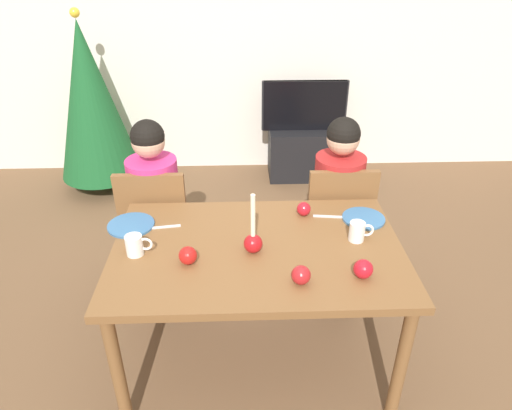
% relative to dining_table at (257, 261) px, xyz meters
% --- Properties ---
extents(ground_plane, '(7.68, 7.68, 0.00)m').
position_rel_dining_table_xyz_m(ground_plane, '(0.00, 0.00, -0.67)').
color(ground_plane, brown).
extents(back_wall, '(6.40, 0.10, 2.60)m').
position_rel_dining_table_xyz_m(back_wall, '(0.00, 2.60, 0.63)').
color(back_wall, silver).
rests_on(back_wall, ground).
extents(dining_table, '(1.40, 0.90, 0.75)m').
position_rel_dining_table_xyz_m(dining_table, '(0.00, 0.00, 0.00)').
color(dining_table, brown).
rests_on(dining_table, ground).
extents(chair_left, '(0.40, 0.40, 0.90)m').
position_rel_dining_table_xyz_m(chair_left, '(-0.60, 0.61, -0.15)').
color(chair_left, brown).
rests_on(chair_left, ground).
extents(chair_right, '(0.40, 0.40, 0.90)m').
position_rel_dining_table_xyz_m(chair_right, '(0.52, 0.61, -0.15)').
color(chair_right, brown).
rests_on(chair_right, ground).
extents(person_left_child, '(0.30, 0.30, 1.17)m').
position_rel_dining_table_xyz_m(person_left_child, '(-0.60, 0.64, -0.10)').
color(person_left_child, '#33384C').
rests_on(person_left_child, ground).
extents(person_right_child, '(0.30, 0.30, 1.17)m').
position_rel_dining_table_xyz_m(person_right_child, '(0.52, 0.64, -0.10)').
color(person_right_child, '#33384C').
rests_on(person_right_child, ground).
extents(tv_stand, '(0.64, 0.40, 0.48)m').
position_rel_dining_table_xyz_m(tv_stand, '(0.53, 2.30, -0.43)').
color(tv_stand, black).
rests_on(tv_stand, ground).
extents(tv, '(0.79, 0.05, 0.46)m').
position_rel_dining_table_xyz_m(tv, '(0.53, 2.30, 0.04)').
color(tv, black).
rests_on(tv, tv_stand).
extents(christmas_tree, '(0.73, 0.73, 1.58)m').
position_rel_dining_table_xyz_m(christmas_tree, '(-1.36, 2.14, 0.15)').
color(christmas_tree, brown).
rests_on(christmas_tree, ground).
extents(candle_centerpiece, '(0.09, 0.09, 0.31)m').
position_rel_dining_table_xyz_m(candle_centerpiece, '(-0.02, -0.03, 0.15)').
color(candle_centerpiece, red).
rests_on(candle_centerpiece, dining_table).
extents(plate_left, '(0.24, 0.24, 0.01)m').
position_rel_dining_table_xyz_m(plate_left, '(-0.65, 0.21, 0.09)').
color(plate_left, teal).
rests_on(plate_left, dining_table).
extents(plate_right, '(0.22, 0.22, 0.01)m').
position_rel_dining_table_xyz_m(plate_right, '(0.57, 0.24, 0.09)').
color(plate_right, teal).
rests_on(plate_right, dining_table).
extents(mug_left, '(0.13, 0.08, 0.10)m').
position_rel_dining_table_xyz_m(mug_left, '(-0.57, -0.03, 0.13)').
color(mug_left, white).
rests_on(mug_left, dining_table).
extents(mug_right, '(0.12, 0.08, 0.10)m').
position_rel_dining_table_xyz_m(mug_right, '(0.49, 0.05, 0.13)').
color(mug_right, white).
rests_on(mug_right, dining_table).
extents(fork_left, '(0.18, 0.04, 0.01)m').
position_rel_dining_table_xyz_m(fork_left, '(-0.48, 0.19, 0.09)').
color(fork_left, silver).
rests_on(fork_left, dining_table).
extents(fork_right, '(0.18, 0.04, 0.01)m').
position_rel_dining_table_xyz_m(fork_right, '(0.40, 0.26, 0.09)').
color(fork_right, silver).
rests_on(fork_right, dining_table).
extents(apple_near_candle, '(0.08, 0.08, 0.08)m').
position_rel_dining_table_xyz_m(apple_near_candle, '(0.18, -0.27, 0.13)').
color(apple_near_candle, '#B41D21').
rests_on(apple_near_candle, dining_table).
extents(apple_by_left_plate, '(0.08, 0.08, 0.08)m').
position_rel_dining_table_xyz_m(apple_by_left_plate, '(0.26, 0.29, 0.12)').
color(apple_by_left_plate, red).
rests_on(apple_by_left_plate, dining_table).
extents(apple_by_right_mug, '(0.08, 0.08, 0.08)m').
position_rel_dining_table_xyz_m(apple_by_right_mug, '(-0.32, -0.11, 0.13)').
color(apple_by_right_mug, red).
rests_on(apple_by_right_mug, dining_table).
extents(apple_far_edge, '(0.09, 0.09, 0.09)m').
position_rel_dining_table_xyz_m(apple_far_edge, '(0.45, -0.24, 0.13)').
color(apple_far_edge, red).
rests_on(apple_far_edge, dining_table).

